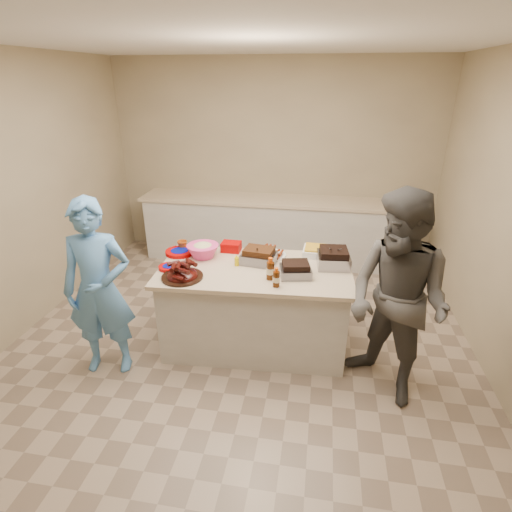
% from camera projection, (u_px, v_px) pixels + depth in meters
% --- Properties ---
extents(room, '(4.50, 5.00, 2.70)m').
position_uv_depth(room, '(238.00, 349.00, 3.89)').
color(room, tan).
rests_on(room, ground).
extents(back_counter, '(3.60, 0.64, 0.90)m').
position_uv_depth(back_counter, '(270.00, 229.00, 5.69)').
color(back_counter, beige).
rests_on(back_counter, ground).
extents(island, '(1.80, 1.01, 0.83)m').
position_uv_depth(island, '(255.00, 343.00, 3.99)').
color(island, beige).
rests_on(island, ground).
extents(rib_platter, '(0.41, 0.41, 0.15)m').
position_uv_depth(rib_platter, '(182.00, 278.00, 3.48)').
color(rib_platter, '#3F0B08').
rests_on(rib_platter, island).
extents(pulled_pork_tray, '(0.34, 0.28, 0.09)m').
position_uv_depth(pulled_pork_tray, '(259.00, 263.00, 3.76)').
color(pulled_pork_tray, '#47230F').
rests_on(pulled_pork_tray, island).
extents(brisket_tray, '(0.30, 0.27, 0.08)m').
position_uv_depth(brisket_tray, '(295.00, 276.00, 3.51)').
color(brisket_tray, black).
rests_on(brisket_tray, island).
extents(roasting_pan, '(0.32, 0.32, 0.12)m').
position_uv_depth(roasting_pan, '(333.00, 266.00, 3.70)').
color(roasting_pan, gray).
rests_on(roasting_pan, island).
extents(coleslaw_bowl, '(0.32, 0.32, 0.21)m').
position_uv_depth(coleslaw_bowl, '(203.00, 257.00, 3.89)').
color(coleslaw_bowl, '#E83B88').
rests_on(coleslaw_bowl, island).
extents(sausage_plate, '(0.35, 0.35, 0.05)m').
position_uv_depth(sausage_plate, '(271.00, 255.00, 3.92)').
color(sausage_plate, silver).
rests_on(sausage_plate, island).
extents(mac_cheese_dish, '(0.34, 0.26, 0.09)m').
position_uv_depth(mac_cheese_dish, '(320.00, 255.00, 3.92)').
color(mac_cheese_dish, gold).
rests_on(mac_cheese_dish, island).
extents(bbq_bottle_a, '(0.06, 0.06, 0.17)m').
position_uv_depth(bbq_bottle_a, '(276.00, 286.00, 3.34)').
color(bbq_bottle_a, '#3D1A04').
rests_on(bbq_bottle_a, island).
extents(bbq_bottle_b, '(0.07, 0.07, 0.20)m').
position_uv_depth(bbq_bottle_b, '(270.00, 279.00, 3.46)').
color(bbq_bottle_b, '#3D1A04').
rests_on(bbq_bottle_b, island).
extents(mustard_bottle, '(0.04, 0.04, 0.11)m').
position_uv_depth(mustard_bottle, '(237.00, 266.00, 3.71)').
color(mustard_bottle, '#DFC307').
rests_on(mustard_bottle, island).
extents(sauce_bowl, '(0.14, 0.05, 0.14)m').
position_uv_depth(sauce_bowl, '(255.00, 255.00, 3.92)').
color(sauce_bowl, silver).
rests_on(sauce_bowl, island).
extents(plate_stack_large, '(0.29, 0.29, 0.03)m').
position_uv_depth(plate_stack_large, '(180.00, 254.00, 3.96)').
color(plate_stack_large, '#A00000').
rests_on(plate_stack_large, island).
extents(plate_stack_small, '(0.20, 0.20, 0.03)m').
position_uv_depth(plate_stack_small, '(169.00, 268.00, 3.65)').
color(plate_stack_small, '#A00000').
rests_on(plate_stack_small, island).
extents(plastic_cup, '(0.11, 0.10, 0.10)m').
position_uv_depth(plastic_cup, '(183.00, 250.00, 4.05)').
color(plastic_cup, '#A64C12').
rests_on(plastic_cup, island).
extents(basket_stack, '(0.19, 0.15, 0.09)m').
position_uv_depth(basket_stack, '(231.00, 251.00, 4.02)').
color(basket_stack, '#A00000').
rests_on(basket_stack, island).
extents(guest_blue, '(0.88, 1.67, 0.38)m').
position_uv_depth(guest_blue, '(113.00, 365.00, 3.69)').
color(guest_blue, '#5794D4').
rests_on(guest_blue, ground).
extents(guest_gray, '(1.84, 1.80, 0.66)m').
position_uv_depth(guest_gray, '(382.00, 389.00, 3.40)').
color(guest_gray, '#4D4A45').
rests_on(guest_gray, ground).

